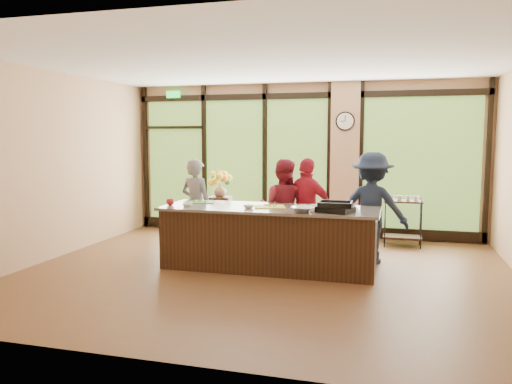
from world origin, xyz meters
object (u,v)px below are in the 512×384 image
Objects in this scene: cook_right at (372,208)px; roasting_pan at (335,209)px; island_base at (269,239)px; flower_stand at (220,218)px; bar_cart at (403,216)px; cook_left at (196,206)px.

roasting_pan is (-0.45, -1.02, 0.10)m from cook_right.
flower_stand is at bearing 128.34° from island_base.
bar_cart is at bearing -104.95° from cook_right.
cook_left reaches higher than island_base.
cook_right is (2.90, 0.07, 0.06)m from cook_left.
bar_cart is at bearing -142.96° from cook_left.
island_base is at bearing -131.78° from bar_cart.
flower_stand is at bearing -13.69° from cook_right.
flower_stand is at bearing -77.47° from cook_left.
cook_left is 2.90m from cook_right.
roasting_pan is at bearing -14.13° from island_base.
bar_cart is at bearing 46.93° from island_base.
cook_left is 1.14m from flower_stand.
cook_right is at bearing 85.05° from roasting_pan.
roasting_pan is at bearing 173.59° from cook_left.
island_base is 6.82× the size of roasting_pan.
cook_right is 1.44m from bar_cart.
bar_cart reaches higher than flower_stand.
roasting_pan is at bearing 71.84° from cook_right.
roasting_pan is 2.56m from bar_cart.
island_base is 3.38× the size of bar_cart.
bar_cart is (0.50, 1.32, -0.31)m from cook_right.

